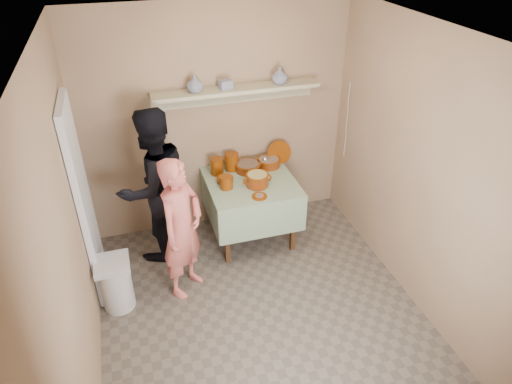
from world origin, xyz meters
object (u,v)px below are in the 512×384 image
object	(u,v)px
cazuela_rice	(257,179)
trash_bin	(116,284)
person_helper	(154,187)
serving_table	(251,190)
person_cook	(182,229)

from	to	relation	value
cazuela_rice	trash_bin	world-z (taller)	cazuela_rice
person_helper	cazuela_rice	xyz separation A→B (m)	(1.08, -0.13, -0.02)
serving_table	cazuela_rice	size ratio (longest dim) A/B	2.95
serving_table	trash_bin	distance (m)	1.74
person_cook	serving_table	distance (m)	1.08
person_helper	serving_table	xyz separation A→B (m)	(1.04, -0.01, -0.22)
cazuela_rice	person_cook	bearing A→B (deg)	-150.34
person_cook	serving_table	world-z (taller)	person_cook
person_cook	serving_table	xyz separation A→B (m)	(0.87, 0.64, -0.10)
person_cook	serving_table	bearing A→B (deg)	-10.96
person_helper	cazuela_rice	bearing A→B (deg)	142.73
trash_bin	person_cook	bearing A→B (deg)	5.56
cazuela_rice	person_helper	bearing A→B (deg)	173.02
cazuela_rice	trash_bin	bearing A→B (deg)	-159.86
serving_table	trash_bin	size ratio (longest dim) A/B	1.74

